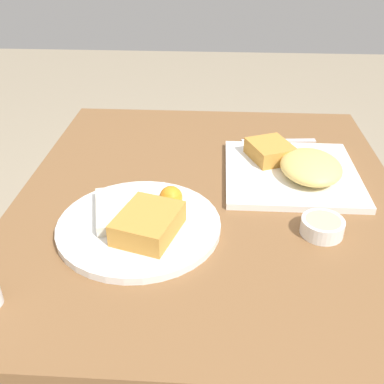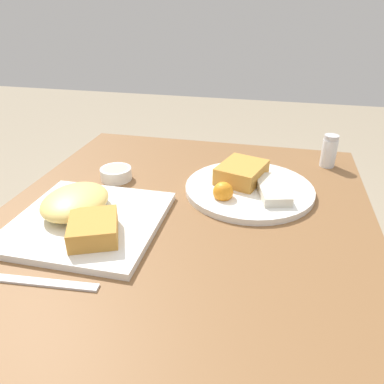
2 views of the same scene
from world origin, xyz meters
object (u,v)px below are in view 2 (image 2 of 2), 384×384
object	(u,v)px
plate_oval_far	(248,185)
sauce_ramekin	(116,173)
plate_square_near	(84,214)
salt_shaker	(329,153)
butter_knife	(42,282)

from	to	relation	value
plate_oval_far	sauce_ramekin	distance (m)	0.32
plate_square_near	sauce_ramekin	distance (m)	0.20
sauce_ramekin	plate_oval_far	bearing A→B (deg)	91.36
plate_oval_far	salt_shaker	world-z (taller)	salt_shaker
plate_square_near	plate_oval_far	world-z (taller)	plate_square_near
plate_oval_far	sauce_ramekin	size ratio (longest dim) A/B	3.88
plate_oval_far	butter_knife	xyz separation A→B (m)	(0.39, -0.28, -0.01)
salt_shaker	butter_knife	bearing A→B (deg)	-39.42
plate_square_near	salt_shaker	bearing A→B (deg)	129.40
sauce_ramekin	butter_knife	bearing A→B (deg)	5.41
plate_oval_far	plate_square_near	bearing A→B (deg)	-54.95
salt_shaker	plate_oval_far	bearing A→B (deg)	-44.69
plate_square_near	plate_oval_far	distance (m)	0.37
sauce_ramekin	butter_knife	xyz separation A→B (m)	(0.38, 0.04, -0.01)
plate_oval_far	salt_shaker	bearing A→B (deg)	135.31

